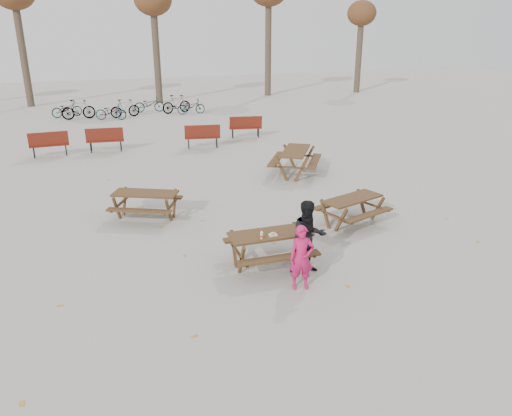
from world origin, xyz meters
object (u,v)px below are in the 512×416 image
object	(u,v)px
soda_bottle	(262,236)
adult	(308,237)
picnic_table_north	(146,205)
child	(302,258)
main_picnic_table	(270,241)
picnic_table_east	(352,211)
food_tray	(273,235)
picnic_table_far	(295,162)

from	to	relation	value
soda_bottle	adult	bearing A→B (deg)	-18.71
picnic_table_north	child	bearing A→B (deg)	-37.60
main_picnic_table	soda_bottle	xyz separation A→B (m)	(-0.28, -0.23, 0.26)
picnic_table_east	picnic_table_north	world-z (taller)	picnic_table_north
child	soda_bottle	bearing A→B (deg)	132.20
food_tray	picnic_table_east	size ratio (longest dim) A/B	0.11
soda_bottle	picnic_table_north	xyz separation A→B (m)	(-2.00, 3.96, -0.47)
child	picnic_table_east	world-z (taller)	child
food_tray	adult	bearing A→B (deg)	-30.46
adult	picnic_table_far	bearing A→B (deg)	73.06
adult	main_picnic_table	bearing A→B (deg)	143.84
food_tray	picnic_table_north	xyz separation A→B (m)	(-2.28, 3.89, -0.42)
main_picnic_table	picnic_table_far	distance (m)	7.13
food_tray	picnic_table_north	world-z (taller)	food_tray
soda_bottle	picnic_table_north	bearing A→B (deg)	116.76
soda_bottle	picnic_table_east	bearing A→B (deg)	29.99
food_tray	picnic_table_north	size ratio (longest dim) A/B	0.10
adult	picnic_table_east	xyz separation A→B (m)	(2.23, 2.15, -0.44)
soda_bottle	picnic_table_east	size ratio (longest dim) A/B	0.10
soda_bottle	picnic_table_east	distance (m)	3.69
picnic_table_north	food_tray	bearing A→B (deg)	-34.50
main_picnic_table	child	xyz separation A→B (m)	(0.24, -1.16, 0.09)
soda_bottle	picnic_table_far	distance (m)	7.47
picnic_table_far	picnic_table_east	bearing A→B (deg)	-152.85
food_tray	adult	world-z (taller)	adult
main_picnic_table	soda_bottle	bearing A→B (deg)	-140.84
child	picnic_table_east	distance (m)	3.84
soda_bottle	adult	world-z (taller)	adult
food_tray	adult	distance (m)	0.76
child	main_picnic_table	bearing A→B (deg)	114.82
child	adult	bearing A→B (deg)	69.02
adult	child	bearing A→B (deg)	-120.48
adult	picnic_table_east	world-z (taller)	adult
picnic_table_far	food_tray	bearing A→B (deg)	-175.20
main_picnic_table	child	bearing A→B (deg)	-78.12
adult	picnic_table_far	distance (m)	7.37
food_tray	child	xyz separation A→B (m)	(0.24, -1.00, -0.11)
main_picnic_table	soda_bottle	world-z (taller)	soda_bottle
food_tray	picnic_table_north	bearing A→B (deg)	120.35
main_picnic_table	soda_bottle	distance (m)	0.44
adult	picnic_table_east	distance (m)	3.13
main_picnic_table	picnic_table_east	world-z (taller)	main_picnic_table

